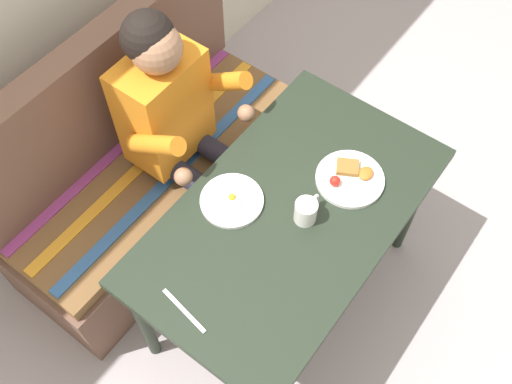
{
  "coord_description": "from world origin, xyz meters",
  "views": [
    {
      "loc": [
        -0.93,
        -0.54,
        2.53
      ],
      "look_at": [
        0.0,
        0.15,
        0.72
      ],
      "focal_mm": 41.53,
      "sensor_mm": 36.0,
      "label": 1
    }
  ],
  "objects": [
    {
      "name": "plate_eggs",
      "position": [
        -0.09,
        0.19,
        0.74
      ],
      "size": [
        0.23,
        0.23,
        0.04
      ],
      "color": "white",
      "rests_on": "table"
    },
    {
      "name": "couch",
      "position": [
        0.0,
        0.76,
        0.33
      ],
      "size": [
        1.44,
        0.56,
        1.0
      ],
      "color": "brown",
      "rests_on": "ground"
    },
    {
      "name": "table",
      "position": [
        0.0,
        0.0,
        0.65
      ],
      "size": [
        1.2,
        0.7,
        0.73
      ],
      "color": "#212A1E",
      "rests_on": "ground"
    },
    {
      "name": "person",
      "position": [
        0.08,
        0.59,
        0.74
      ],
      "size": [
        0.45,
        0.61,
        1.21
      ],
      "color": "orange",
      "rests_on": "ground"
    },
    {
      "name": "knife",
      "position": [
        -0.51,
        0.06,
        0.73
      ],
      "size": [
        0.04,
        0.2,
        0.0
      ],
      "primitive_type": "cube",
      "rotation": [
        0.0,
        0.0,
        -0.15
      ],
      "color": "silver",
      "rests_on": "table"
    },
    {
      "name": "coffee_mug",
      "position": [
        0.01,
        -0.06,
        0.78
      ],
      "size": [
        0.12,
        0.08,
        0.09
      ],
      "color": "white",
      "rests_on": "table"
    },
    {
      "name": "plate_breakfast",
      "position": [
        0.24,
        -0.09,
        0.74
      ],
      "size": [
        0.25,
        0.25,
        0.05
      ],
      "color": "white",
      "rests_on": "table"
    },
    {
      "name": "ground_plane",
      "position": [
        0.0,
        0.0,
        0.0
      ],
      "size": [
        8.0,
        8.0,
        0.0
      ],
      "primitive_type": "plane",
      "color": "#A4999A"
    }
  ]
}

